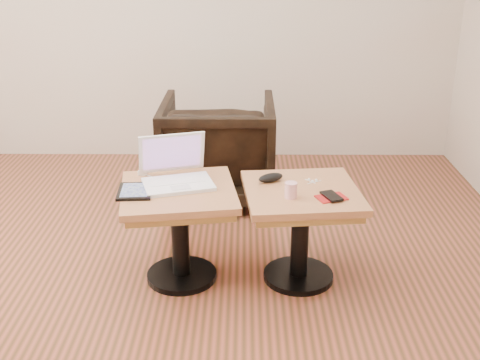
{
  "coord_description": "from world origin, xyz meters",
  "views": [
    {
      "loc": [
        0.55,
        -2.59,
        1.72
      ],
      "look_at": [
        0.53,
        0.25,
        0.58
      ],
      "focal_mm": 45.0,
      "sensor_mm": 36.0,
      "label": 1
    }
  ],
  "objects_px": {
    "side_table_right": "(301,212)",
    "side_table_left": "(179,212)",
    "striped_cup": "(291,190)",
    "laptop": "(176,174)",
    "armchair": "(218,149)"
  },
  "relations": [
    {
      "from": "side_table_left",
      "to": "armchair",
      "type": "distance_m",
      "value": 1.12
    },
    {
      "from": "side_table_left",
      "to": "laptop",
      "type": "height_order",
      "value": "laptop"
    },
    {
      "from": "side_table_right",
      "to": "armchair",
      "type": "distance_m",
      "value": 1.21
    },
    {
      "from": "side_table_left",
      "to": "striped_cup",
      "type": "xyz_separation_m",
      "value": [
        0.57,
        -0.11,
        0.17
      ]
    },
    {
      "from": "armchair",
      "to": "laptop",
      "type": "bearing_deg",
      "value": 80.6
    },
    {
      "from": "side_table_right",
      "to": "striped_cup",
      "type": "bearing_deg",
      "value": -126.86
    },
    {
      "from": "side_table_right",
      "to": "striped_cup",
      "type": "distance_m",
      "value": 0.21
    },
    {
      "from": "side_table_left",
      "to": "striped_cup",
      "type": "relative_size",
      "value": 8.27
    },
    {
      "from": "side_table_right",
      "to": "striped_cup",
      "type": "xyz_separation_m",
      "value": [
        -0.07,
        -0.11,
        0.17
      ]
    },
    {
      "from": "laptop",
      "to": "armchair",
      "type": "bearing_deg",
      "value": 63.68
    },
    {
      "from": "side_table_right",
      "to": "armchair",
      "type": "height_order",
      "value": "armchair"
    },
    {
      "from": "side_table_right",
      "to": "side_table_left",
      "type": "bearing_deg",
      "value": 174.48
    },
    {
      "from": "laptop",
      "to": "armchair",
      "type": "distance_m",
      "value": 1.06
    },
    {
      "from": "side_table_right",
      "to": "armchair",
      "type": "xyz_separation_m",
      "value": [
        -0.48,
        1.11,
        -0.04
      ]
    },
    {
      "from": "armchair",
      "to": "side_table_right",
      "type": "bearing_deg",
      "value": 113.46
    }
  ]
}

